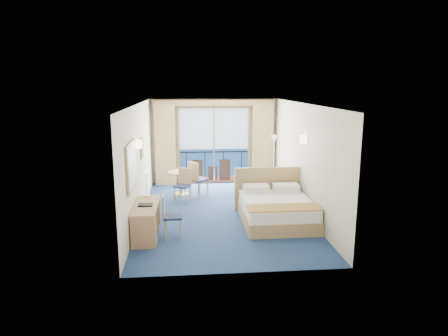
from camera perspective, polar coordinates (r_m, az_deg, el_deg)
floor at (r=10.03m, az=-0.18°, el=-6.42°), size 6.50×6.50×0.00m
room_walls at (r=9.62m, az=-0.19°, el=3.68°), size 4.04×6.54×2.72m
balcony_door at (r=12.89m, az=-1.47°, el=2.94°), size 2.36×0.03×2.52m
curtain_left at (r=12.72m, az=-8.39°, el=3.29°), size 0.65×0.22×2.55m
curtain_right at (r=12.92m, az=5.50°, el=3.50°), size 0.65×0.22×2.55m
pelmet at (r=12.63m, az=-1.43°, el=9.31°), size 3.80×0.25×0.18m
mirror at (r=8.23m, az=-13.07°, el=0.33°), size 0.05×1.25×0.95m
wall_print at (r=10.12m, az=-11.62°, el=2.83°), size 0.04×0.42×0.52m
sconce_left at (r=9.05m, az=-12.20°, el=3.34°), size 0.18×0.18×0.18m
sconce_right at (r=9.83m, az=11.26°, el=4.04°), size 0.18×0.18×0.18m
bed at (r=9.44m, az=7.43°, el=-5.77°), size 1.73×2.06×1.09m
nightstand at (r=11.03m, az=8.69°, el=-3.41°), size 0.41×0.39×0.53m
phone at (r=10.98m, az=8.60°, el=-1.86°), size 0.18×0.14×0.07m
armchair at (r=11.64m, az=5.24°, el=-1.96°), size 1.10×1.11×0.74m
floor_lamp at (r=12.13m, az=7.16°, el=2.80°), size 0.23×0.23×1.65m
desk at (r=8.25m, az=-11.32°, el=-8.01°), size 0.50×1.46×0.69m
desk_chair at (r=8.45m, az=-7.90°, el=-6.44°), size 0.41×0.40×0.91m
folder at (r=8.47m, az=-11.15°, el=-5.18°), size 0.30×0.22×0.03m
desk_lamp at (r=8.98m, az=-11.03°, el=-1.83°), size 0.13×0.13×0.49m
round_table at (r=11.58m, az=-6.17°, el=-1.29°), size 0.77×0.77×0.69m
table_chair_a at (r=11.31m, az=-3.95°, el=-1.28°), size 0.63×0.63×1.02m
table_chair_b at (r=10.98m, az=-5.81°, el=-2.11°), size 0.52×0.52×0.90m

